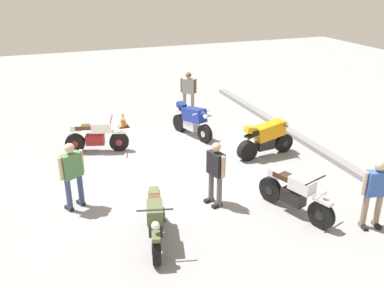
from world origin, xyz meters
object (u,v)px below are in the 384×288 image
(person_in_gray_shirt, at_px, (189,90))
(motorcycle_orange_sportbike, at_px, (267,138))
(person_in_black_shirt, at_px, (216,170))
(person_in_blue_shirt, at_px, (375,190))
(motorcycle_silver_cruiser, at_px, (295,194))
(traffic_cone, at_px, (123,120))
(motorcycle_blue_sportbike, at_px, (192,120))
(motorcycle_olive_vintage, at_px, (155,221))
(motorcycle_cream_vintage, at_px, (96,137))
(person_in_green_shirt, at_px, (72,172))

(person_in_gray_shirt, bearing_deg, motorcycle_orange_sportbike, 45.37)
(person_in_black_shirt, bearing_deg, person_in_blue_shirt, 128.71)
(motorcycle_silver_cruiser, relative_size, motorcycle_orange_sportbike, 1.03)
(motorcycle_silver_cruiser, height_order, traffic_cone, motorcycle_silver_cruiser)
(motorcycle_blue_sportbike, distance_m, person_in_gray_shirt, 2.47)
(motorcycle_orange_sportbike, distance_m, traffic_cone, 5.39)
(motorcycle_olive_vintage, bearing_deg, motorcycle_cream_vintage, -160.64)
(motorcycle_silver_cruiser, distance_m, person_in_black_shirt, 1.90)
(motorcycle_silver_cruiser, xyz_separation_m, person_in_blue_shirt, (1.03, 1.28, 0.37))
(motorcycle_blue_sportbike, relative_size, motorcycle_orange_sportbike, 0.98)
(person_in_black_shirt, height_order, person_in_gray_shirt, person_in_gray_shirt)
(person_in_green_shirt, height_order, traffic_cone, person_in_green_shirt)
(motorcycle_silver_cruiser, bearing_deg, person_in_green_shirt, -131.50)
(person_in_black_shirt, bearing_deg, motorcycle_silver_cruiser, 130.88)
(person_in_black_shirt, bearing_deg, person_in_green_shirt, -31.86)
(motorcycle_olive_vintage, bearing_deg, person_in_blue_shirt, 90.74)
(motorcycle_cream_vintage, relative_size, motorcycle_blue_sportbike, 1.00)
(motorcycle_silver_cruiser, height_order, person_in_gray_shirt, person_in_gray_shirt)
(motorcycle_blue_sportbike, height_order, person_in_green_shirt, person_in_green_shirt)
(person_in_blue_shirt, bearing_deg, traffic_cone, -142.96)
(motorcycle_olive_vintage, bearing_deg, motorcycle_blue_sportbike, 166.71)
(motorcycle_silver_cruiser, distance_m, traffic_cone, 7.58)
(motorcycle_olive_vintage, xyz_separation_m, person_in_blue_shirt, (1.12, 4.57, 0.40))
(person_in_black_shirt, bearing_deg, motorcycle_orange_sportbike, -156.35)
(person_in_gray_shirt, relative_size, person_in_green_shirt, 0.99)
(motorcycle_olive_vintage, height_order, traffic_cone, motorcycle_olive_vintage)
(motorcycle_cream_vintage, distance_m, motorcycle_orange_sportbike, 5.22)
(motorcycle_cream_vintage, relative_size, traffic_cone, 3.62)
(person_in_gray_shirt, xyz_separation_m, traffic_cone, (0.58, -2.73, -0.68))
(person_in_blue_shirt, bearing_deg, person_in_gray_shirt, -160.94)
(traffic_cone, bearing_deg, motorcycle_cream_vintage, -32.40)
(motorcycle_blue_sportbike, height_order, traffic_cone, motorcycle_blue_sportbike)
(person_in_green_shirt, xyz_separation_m, traffic_cone, (-5.13, 2.20, -0.69))
(motorcycle_olive_vintage, relative_size, motorcycle_cream_vintage, 1.00)
(motorcycle_olive_vintage, height_order, person_in_black_shirt, person_in_black_shirt)
(motorcycle_orange_sportbike, distance_m, person_in_green_shirt, 5.87)
(person_in_black_shirt, xyz_separation_m, traffic_cone, (-6.10, -0.98, -0.64))
(motorcycle_cream_vintage, xyz_separation_m, person_in_blue_shirt, (6.26, 5.00, 0.40))
(motorcycle_blue_sportbike, distance_m, person_in_black_shirt, 4.48)
(person_in_green_shirt, bearing_deg, traffic_cone, -51.76)
(motorcycle_silver_cruiser, distance_m, motorcycle_olive_vintage, 3.29)
(motorcycle_silver_cruiser, relative_size, traffic_cone, 3.81)
(motorcycle_cream_vintage, height_order, person_in_blue_shirt, person_in_blue_shirt)
(motorcycle_orange_sportbike, relative_size, person_in_gray_shirt, 1.18)
(person_in_black_shirt, bearing_deg, person_in_gray_shirt, -119.61)
(motorcycle_cream_vintage, distance_m, motorcycle_blue_sportbike, 3.24)
(person_in_green_shirt, bearing_deg, person_in_gray_shirt, -69.35)
(person_in_blue_shirt, bearing_deg, motorcycle_blue_sportbike, -152.41)
(person_in_gray_shirt, bearing_deg, person_in_green_shirt, -5.51)
(traffic_cone, bearing_deg, person_in_green_shirt, -23.19)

